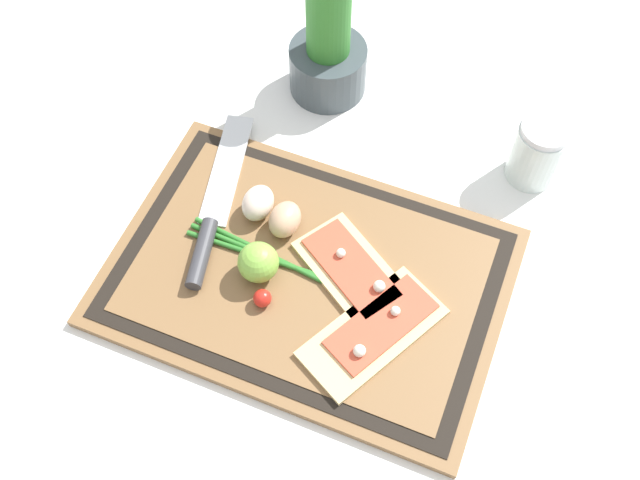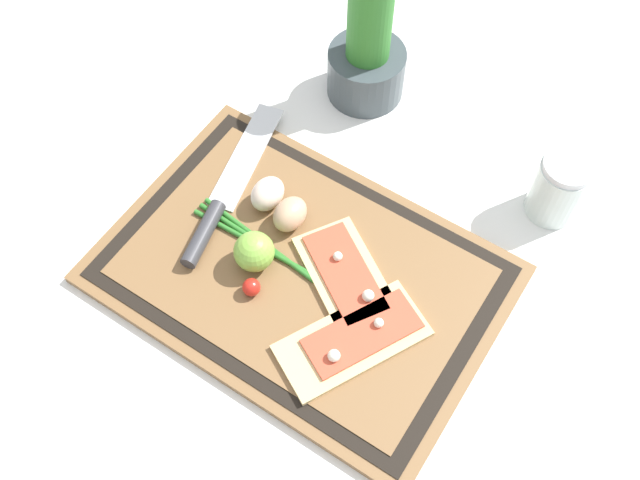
% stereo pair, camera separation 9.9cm
% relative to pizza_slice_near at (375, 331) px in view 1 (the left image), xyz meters
% --- Properties ---
extents(ground_plane, '(6.00, 6.00, 0.00)m').
position_rel_pizza_slice_near_xyz_m(ground_plane, '(-0.11, 0.05, -0.02)').
color(ground_plane, white).
extents(cutting_board, '(0.51, 0.36, 0.02)m').
position_rel_pizza_slice_near_xyz_m(cutting_board, '(-0.11, 0.05, -0.01)').
color(cutting_board, brown).
rests_on(cutting_board, ground_plane).
extents(pizza_slice_near, '(0.16, 0.21, 0.02)m').
position_rel_pizza_slice_near_xyz_m(pizza_slice_near, '(0.00, 0.00, 0.00)').
color(pizza_slice_near, '#DBBC7F').
rests_on(pizza_slice_near, cutting_board).
extents(pizza_slice_far, '(0.20, 0.17, 0.02)m').
position_rel_pizza_slice_near_xyz_m(pizza_slice_far, '(-0.05, 0.07, 0.00)').
color(pizza_slice_far, '#DBBC7F').
rests_on(pizza_slice_far, cutting_board).
extents(knife, '(0.10, 0.29, 0.02)m').
position_rel_pizza_slice_near_xyz_m(knife, '(-0.26, 0.06, 0.00)').
color(knife, silver).
rests_on(knife, cutting_board).
extents(egg_brown, '(0.04, 0.05, 0.04)m').
position_rel_pizza_slice_near_xyz_m(egg_brown, '(-0.17, 0.10, 0.02)').
color(egg_brown, tan).
rests_on(egg_brown, cutting_board).
extents(egg_pink, '(0.04, 0.05, 0.04)m').
position_rel_pizza_slice_near_xyz_m(egg_pink, '(-0.21, 0.11, 0.02)').
color(egg_pink, beige).
rests_on(egg_pink, cutting_board).
extents(lime, '(0.05, 0.05, 0.05)m').
position_rel_pizza_slice_near_xyz_m(lime, '(-0.17, 0.02, 0.02)').
color(lime, '#7FB742').
rests_on(lime, cutting_board).
extents(cherry_tomato_red, '(0.02, 0.02, 0.02)m').
position_rel_pizza_slice_near_xyz_m(cherry_tomato_red, '(-0.15, -0.01, 0.01)').
color(cherry_tomato_red, red).
rests_on(cherry_tomato_red, cutting_board).
extents(scallion_bunch, '(0.31, 0.05, 0.01)m').
position_rel_pizza_slice_near_xyz_m(scallion_bunch, '(-0.13, 0.05, -0.00)').
color(scallion_bunch, '#2D7528').
rests_on(scallion_bunch, cutting_board).
extents(herb_pot, '(0.12, 0.12, 0.22)m').
position_rel_pizza_slice_near_xyz_m(herb_pot, '(-0.21, 0.37, 0.06)').
color(herb_pot, '#3D474C').
rests_on(herb_pot, ground_plane).
extents(sauce_jar, '(0.07, 0.07, 0.10)m').
position_rel_pizza_slice_near_xyz_m(sauce_jar, '(0.12, 0.33, 0.02)').
color(sauce_jar, silver).
rests_on(sauce_jar, ground_plane).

